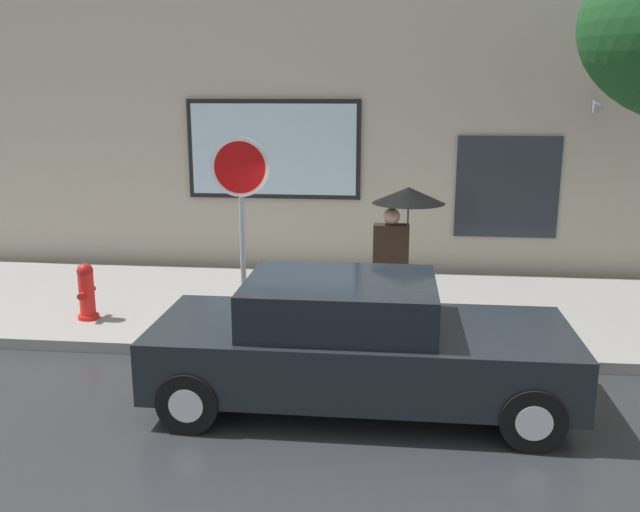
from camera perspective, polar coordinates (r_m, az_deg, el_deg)
name	(u,v)px	position (r m, az deg, el deg)	size (l,w,h in m)	color
ground_plane	(343,398)	(7.92, 1.95, -11.64)	(60.00, 60.00, 0.00)	#282B2D
sidewalk	(358,309)	(10.68, 3.18, -4.44)	(20.00, 4.00, 0.15)	gray
building_facade	(368,84)	(12.66, 3.99, 14.04)	(20.00, 0.67, 7.00)	#B2A893
parked_car	(356,344)	(7.52, 3.02, -7.30)	(4.47, 1.84, 1.41)	black
fire_hydrant	(87,292)	(10.45, -18.75, -2.81)	(0.30, 0.44, 0.82)	red
pedestrian_with_umbrella	(403,216)	(9.46, 6.84, 3.26)	(0.99, 0.99, 1.95)	black
stop_sign	(241,198)	(8.91, -6.55, 4.77)	(0.76, 0.10, 2.65)	gray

